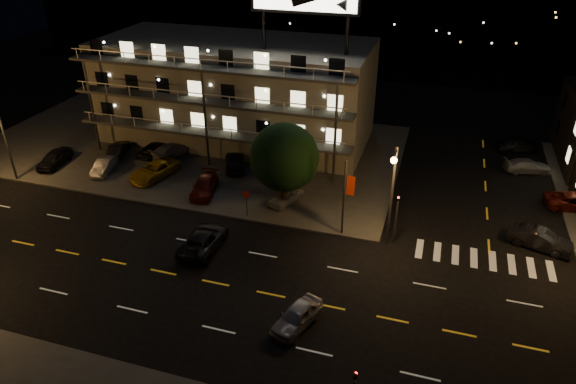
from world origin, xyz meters
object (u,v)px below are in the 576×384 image
(lot_car_4, at_px, (286,196))
(road_car_east, at_px, (297,316))
(lot_car_7, at_px, (172,150))
(lot_car_2, at_px, (155,170))
(tree, at_px, (284,159))
(road_car_west, at_px, (204,240))
(side_car_0, at_px, (540,239))

(lot_car_4, relative_size, road_car_east, 0.92)
(lot_car_7, bearing_deg, lot_car_2, 119.22)
(tree, bearing_deg, road_car_west, -117.39)
(side_car_0, distance_m, road_car_east, 19.99)
(lot_car_7, xyz_separation_m, road_car_west, (9.88, -13.48, -0.12))
(lot_car_2, height_order, road_car_west, lot_car_2)
(lot_car_7, xyz_separation_m, road_car_east, (18.81, -19.15, -0.16))
(lot_car_7, relative_size, road_car_west, 0.92)
(lot_car_2, height_order, side_car_0, lot_car_2)
(side_car_0, bearing_deg, lot_car_7, 97.09)
(tree, height_order, lot_car_4, tree)
(tree, relative_size, road_car_east, 1.84)
(road_car_east, bearing_deg, lot_car_2, 159.91)
(tree, height_order, side_car_0, tree)
(lot_car_4, height_order, side_car_0, side_car_0)
(lot_car_7, bearing_deg, lot_car_4, 179.58)
(lot_car_4, relative_size, side_car_0, 0.81)
(tree, bearing_deg, side_car_0, -0.20)
(side_car_0, height_order, road_car_east, side_car_0)
(tree, bearing_deg, lot_car_4, 87.01)
(lot_car_2, height_order, road_car_east, lot_car_2)
(lot_car_4, distance_m, road_car_west, 8.97)
(lot_car_2, height_order, lot_car_4, lot_car_2)
(lot_car_2, relative_size, road_car_west, 0.99)
(lot_car_7, bearing_deg, tree, 177.64)
(lot_car_7, height_order, road_car_east, lot_car_7)
(lot_car_2, xyz_separation_m, lot_car_7, (-0.66, 4.56, -0.02))
(lot_car_7, distance_m, road_car_west, 16.71)
(road_car_west, bearing_deg, lot_car_2, -44.55)
(lot_car_2, distance_m, side_car_0, 33.25)
(side_car_0, bearing_deg, lot_car_4, 105.43)
(side_car_0, bearing_deg, lot_car_2, 104.65)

